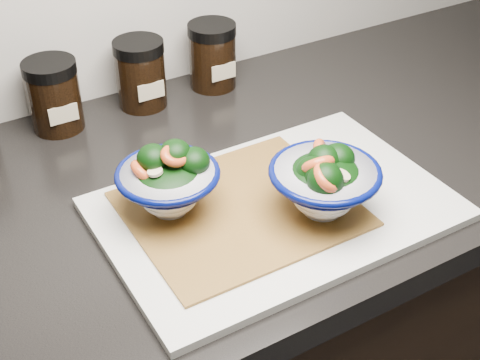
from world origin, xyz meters
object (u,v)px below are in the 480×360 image
cutting_board (275,209)px  bowl_left (169,181)px  spice_jar_e (212,55)px  spice_jar_c (54,95)px  spice_jar_d (141,74)px  bowl_right (324,182)px

cutting_board → bowl_left: (-0.12, 0.06, 0.05)m
bowl_left → spice_jar_e: size_ratio=1.17×
cutting_board → spice_jar_e: size_ratio=3.98×
spice_jar_c → spice_jar_d: size_ratio=1.00×
cutting_board → bowl_left: bearing=154.3°
spice_jar_d → spice_jar_e: same height
bowl_right → spice_jar_d: bearing=100.5°
cutting_board → bowl_left: bowl_left is taller
cutting_board → spice_jar_c: size_ratio=3.98×
spice_jar_c → bowl_left: bearing=-79.8°
bowl_left → spice_jar_d: size_ratio=1.17×
spice_jar_d → spice_jar_e: size_ratio=1.00×
bowl_right → spice_jar_c: (-0.22, 0.40, -0.01)m
spice_jar_c → spice_jar_d: 0.14m
spice_jar_c → cutting_board: bearing=-63.6°
cutting_board → spice_jar_e: (0.10, 0.35, 0.05)m
bowl_left → spice_jar_d: 0.31m
bowl_left → cutting_board: bearing=-25.7°
spice_jar_d → spice_jar_e: 0.13m
spice_jar_e → bowl_left: bearing=-127.1°
bowl_left → spice_jar_c: size_ratio=1.17×
cutting_board → spice_jar_d: spice_jar_d is taller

